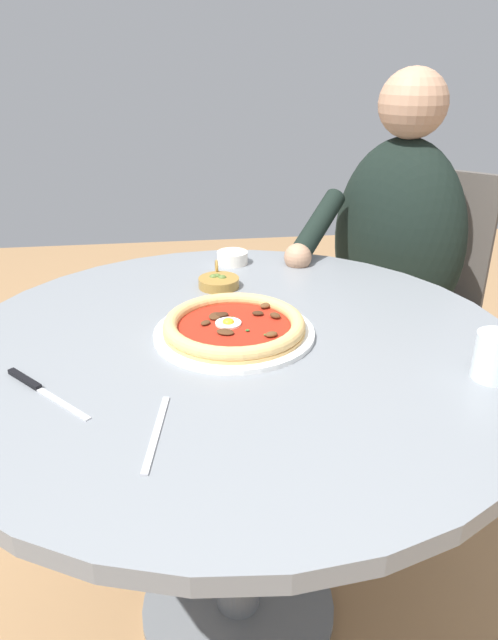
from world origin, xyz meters
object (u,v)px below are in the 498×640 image
Objects in this scene: olive_pan at (219,282)px; cafe_chair_diner at (410,289)px; dining_table at (236,397)px; ramekin_capers at (232,257)px; steak_knife at (36,386)px; water_glass at (494,359)px; pizza_on_plate at (235,327)px; fork_utensil at (156,432)px; diner_person at (389,309)px.

olive_pan is 0.13× the size of cafe_chair_diner.
ramekin_capers reaches higher than dining_table.
ramekin_capers reaches higher than steak_knife.
water_glass reaches higher than steak_knife.
fork_utensil is at bearing 64.07° from pizza_on_plate.
pizza_on_plate is 0.33m from fork_utensil.
water_glass is 0.07× the size of diner_person.
fork_utensil is 0.20× the size of cafe_chair_diner.
olive_pan is (-0.33, -0.40, 0.01)m from steak_knife.
cafe_chair_diner is at bearing -150.26° from olive_pan.
cafe_chair_diner is (-0.62, -0.63, -0.05)m from dining_table.
water_glass is 0.88m from cafe_chair_diner.
pizza_on_plate is 0.89m from cafe_chair_diner.
olive_pan is at bearing 72.83° from ramekin_capers.
olive_pan reaches higher than pizza_on_plate.
pizza_on_plate is 1.85× the size of steak_knife.
dining_table is 1.20× the size of cafe_chair_diner.
dining_table is at bearing -158.95° from steak_knife.
cafe_chair_diner is (-0.58, -0.20, -0.20)m from ramekin_capers.
pizza_on_plate is 0.41m from ramekin_capers.
olive_pan is (0.41, -0.46, -0.02)m from water_glass.
ramekin_capers is 0.16m from olive_pan.
diner_person reaches higher than cafe_chair_diner.
dining_table is 0.48m from water_glass.
steak_knife is (0.34, 0.15, -0.01)m from pizza_on_plate.
pizza_on_plate is 0.75m from diner_person.
water_glass is 0.62m from olive_pan.
steak_knife is (0.34, 0.13, 0.13)m from dining_table.
steak_knife is 0.24m from fork_utensil.
diner_person reaches higher than olive_pan.
pizza_on_plate reaches higher than ramekin_capers.
steak_knife is at bearing 55.93° from ramekin_capers.
water_glass is at bearing 154.28° from dining_table.
diner_person is (-0.51, -0.50, -0.21)m from pizza_on_plate.
pizza_on_plate is 0.25m from olive_pan.
pizza_on_plate is 2.57× the size of olive_pan.
diner_person is at bearing 44.85° from cafe_chair_diner.
diner_person is at bearing -142.42° from steak_knife.
diner_person is (-0.47, -0.10, -0.21)m from ramekin_capers.
cafe_chair_diner is at bearing -141.53° from steak_knife.
diner_person reaches higher than steak_knife.
pizza_on_plate is 0.34× the size of cafe_chair_diner.
steak_knife is at bearing 38.47° from cafe_chair_diner.
water_glass is 0.76m from diner_person.
steak_knife is 1.23m from cafe_chair_diner.
pizza_on_plate reaches higher than dining_table.
steak_knife reaches higher than fork_utensil.
cafe_chair_diner is at bearing -160.71° from ramekin_capers.
water_glass is 0.72m from ramekin_capers.
dining_table is 9.08× the size of olive_pan.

